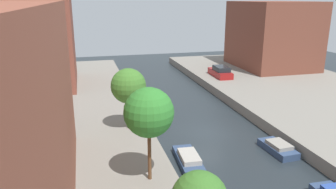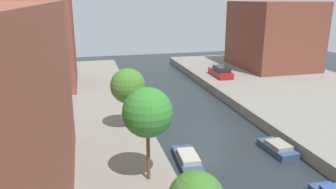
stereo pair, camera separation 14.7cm
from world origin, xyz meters
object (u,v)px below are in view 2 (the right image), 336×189
object	(u,v)px
street_tree_1	(147,113)
moored_boat_left_4	(149,97)
moored_boat_left_3	(158,117)
street_tree_2	(128,86)
moored_boat_left_2	(187,159)
low_block_right	(273,35)
moored_boat_right_2	(278,148)
parked_car	(221,72)

from	to	relation	value
street_tree_1	moored_boat_left_4	size ratio (longest dim) A/B	1.70
moored_boat_left_3	moored_boat_left_4	size ratio (longest dim) A/B	1.00
street_tree_2	moored_boat_left_2	bearing A→B (deg)	-56.94
moored_boat_left_4	low_block_right	bearing A→B (deg)	22.36
moored_boat_left_4	moored_boat_right_2	world-z (taller)	moored_boat_right_2
street_tree_1	moored_boat_left_3	size ratio (longest dim) A/B	1.70
moored_boat_right_2	moored_boat_left_4	bearing A→B (deg)	112.72
low_block_right	street_tree_1	xyz separation A→B (m)	(-24.71, -27.72, -0.73)
street_tree_1	low_block_right	bearing A→B (deg)	48.28
street_tree_1	parked_car	distance (m)	27.87
street_tree_2	moored_boat_left_2	world-z (taller)	street_tree_2
moored_boat_left_3	moored_boat_left_4	distance (m)	7.12
moored_boat_left_3	parked_car	bearing A→B (deg)	45.20
low_block_right	street_tree_1	world-z (taller)	low_block_right
low_block_right	moored_boat_right_2	size ratio (longest dim) A/B	3.59
moored_boat_left_2	low_block_right	bearing A→B (deg)	49.23
low_block_right	street_tree_2	bearing A→B (deg)	-141.69
moored_boat_left_3	moored_boat_right_2	xyz separation A→B (m)	(7.30, -9.06, 0.11)
low_block_right	moored_boat_left_4	xyz separation A→B (m)	(-20.91, -8.60, -5.68)
moored_boat_left_2	street_tree_1	bearing A→B (deg)	-138.56
street_tree_2	moored_boat_right_2	bearing A→B (deg)	-26.39
moored_boat_left_3	moored_boat_right_2	world-z (taller)	moored_boat_right_2
low_block_right	moored_boat_left_3	world-z (taller)	low_block_right
moored_boat_left_2	parked_car	bearing A→B (deg)	61.22
moored_boat_left_3	moored_boat_left_2	bearing A→B (deg)	-89.27
street_tree_2	moored_boat_left_2	size ratio (longest dim) A/B	1.19
low_block_right	moored_boat_right_2	xyz separation A→B (m)	(-14.14, -24.77, -5.55)
low_block_right	street_tree_1	size ratio (longest dim) A/B	2.18
moored_boat_left_2	moored_boat_left_3	world-z (taller)	moored_boat_left_2
street_tree_2	moored_boat_left_3	xyz separation A→B (m)	(3.27, 3.82, -4.34)
parked_car	moored_boat_left_3	distance (m)	16.18
moored_boat_left_3	moored_boat_right_2	size ratio (longest dim) A/B	0.97
parked_car	moored_boat_right_2	bearing A→B (deg)	-101.21
street_tree_2	parked_car	distance (m)	21.35
parked_car	moored_boat_left_3	world-z (taller)	parked_car
low_block_right	moored_boat_left_2	size ratio (longest dim) A/B	2.91
moored_boat_left_4	moored_boat_right_2	xyz separation A→B (m)	(6.77, -16.16, 0.13)
moored_boat_left_4	parked_car	bearing A→B (deg)	21.82
parked_car	moored_boat_left_2	bearing A→B (deg)	-118.78
street_tree_2	parked_car	world-z (taller)	street_tree_2
moored_boat_left_2	moored_boat_right_2	distance (m)	7.18
low_block_right	moored_boat_left_3	distance (m)	27.17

